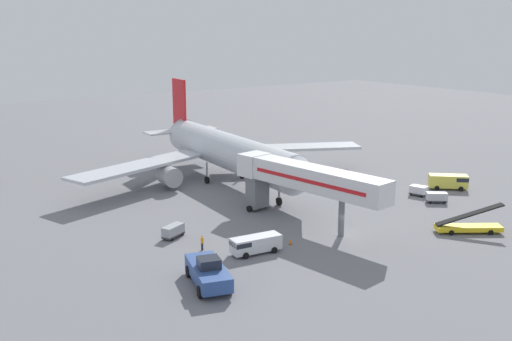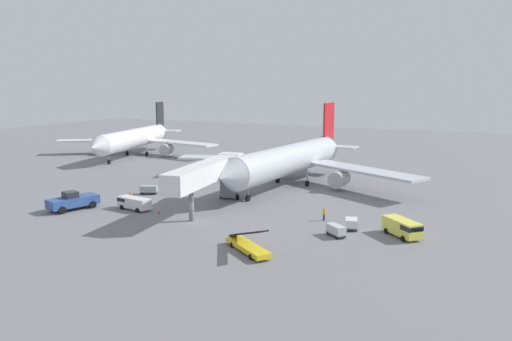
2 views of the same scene
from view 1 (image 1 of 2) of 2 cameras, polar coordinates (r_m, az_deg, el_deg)
The scene contains 13 objects.
ground_plane at distance 68.84m, azimuth 8.61°, elevation -6.10°, with size 300.00×300.00×0.00m, color slate.
airplane_at_gate at distance 90.19m, azimuth -2.87°, elevation 1.86°, with size 49.03×44.32×14.40m.
jet_bridge at distance 70.68m, azimuth 4.34°, elevation -0.76°, with size 6.20×21.83×7.33m.
pushback_tug at distance 55.09m, azimuth -4.60°, elevation -9.66°, with size 4.75×7.71×2.77m.
belt_loader_truck at distance 72.77m, azimuth 19.67°, elevation -5.02°, with size 7.22×5.74×3.46m.
service_van_rear_left at distance 91.20m, azimuth 18.00°, elevation -0.96°, with size 5.38×5.17×2.11m.
service_van_far_right at distance 62.31m, azimuth -0.14°, elevation -7.02°, with size 5.56×2.54×1.83m.
baggage_cart_outer_left at distance 86.50m, azimuth 15.30°, elevation -1.83°, with size 2.04×2.58×1.39m.
baggage_cart_mid_center at distance 83.66m, azimuth 16.90°, elevation -2.45°, with size 2.84×2.60×1.41m.
baggage_cart_mid_left at distance 67.63m, azimuth -7.94°, elevation -5.73°, with size 3.04×2.26×1.42m.
ground_crew_worker_foreground at distance 84.65m, azimuth 12.13°, elevation -1.86°, with size 0.44×0.44×1.80m.
ground_crew_worker_midground at distance 63.54m, azimuth -5.18°, elevation -6.86°, with size 0.37×0.37×1.63m.
safety_cone_alpha at distance 65.19m, azimuth 3.33°, elevation -6.83°, with size 0.39×0.39×0.60m.
Camera 1 is at (-45.54, -46.28, 22.85)m, focal length 41.81 mm.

